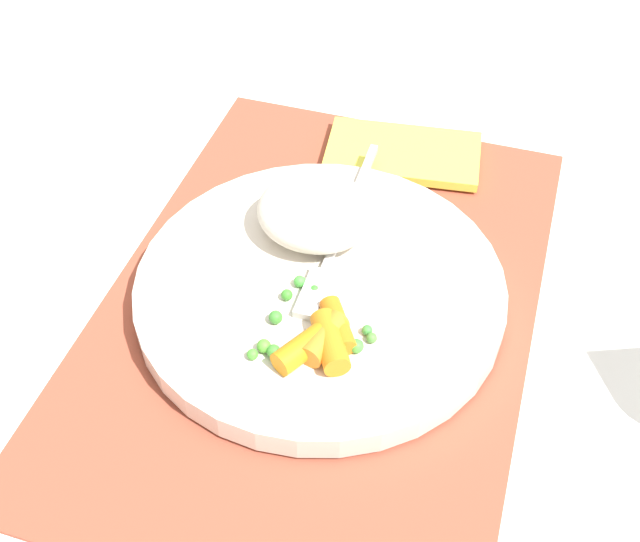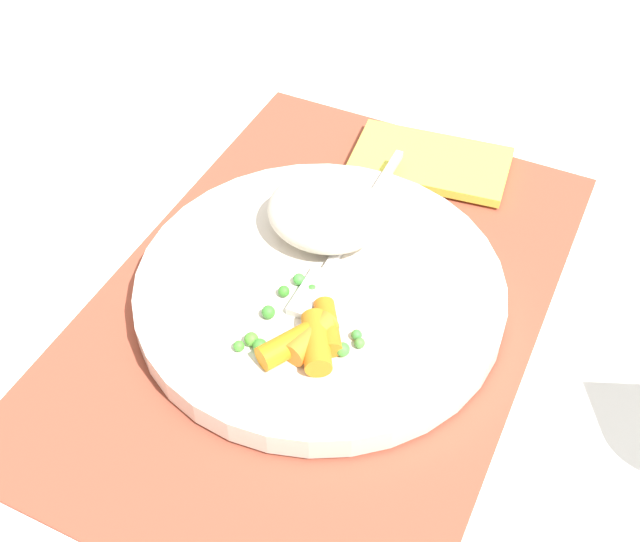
{
  "view_description": "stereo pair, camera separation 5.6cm",
  "coord_description": "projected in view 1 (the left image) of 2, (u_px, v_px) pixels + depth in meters",
  "views": [
    {
      "loc": [
        0.38,
        0.12,
        0.45
      ],
      "look_at": [
        0.0,
        0.0,
        0.03
      ],
      "focal_mm": 45.8,
      "sensor_mm": 36.0,
      "label": 1
    },
    {
      "loc": [
        0.36,
        0.17,
        0.45
      ],
      "look_at": [
        0.0,
        0.0,
        0.03
      ],
      "focal_mm": 45.8,
      "sensor_mm": 36.0,
      "label": 2
    }
  ],
  "objects": [
    {
      "name": "carrot_portion",
      "position": [
        324.0,
        338.0,
        0.53
      ],
      "size": [
        0.07,
        0.05,
        0.02
      ],
      "color": "orange",
      "rests_on": "plate"
    },
    {
      "name": "plate",
      "position": [
        320.0,
        290.0,
        0.58
      ],
      "size": [
        0.26,
        0.26,
        0.02
      ],
      "primitive_type": "cylinder",
      "color": "silver",
      "rests_on": "placemat"
    },
    {
      "name": "napkin",
      "position": [
        403.0,
        153.0,
        0.7
      ],
      "size": [
        0.09,
        0.14,
        0.01
      ],
      "primitive_type": "cube",
      "rotation": [
        0.0,
        0.0,
        0.12
      ],
      "color": "#EAE54C",
      "rests_on": "placemat"
    },
    {
      "name": "pea_scatter",
      "position": [
        304.0,
        328.0,
        0.54
      ],
      "size": [
        0.08,
        0.08,
        0.01
      ],
      "color": "#579C46",
      "rests_on": "plate"
    },
    {
      "name": "fork",
      "position": [
        335.0,
        242.0,
        0.6
      ],
      "size": [
        0.19,
        0.02,
        0.01
      ],
      "color": "silver",
      "rests_on": "plate"
    },
    {
      "name": "ground_plane",
      "position": [
        320.0,
        304.0,
        0.59
      ],
      "size": [
        2.4,
        2.4,
        0.0
      ],
      "primitive_type": "plane",
      "color": "white"
    },
    {
      "name": "rice_mound",
      "position": [
        316.0,
        212.0,
        0.6
      ],
      "size": [
        0.08,
        0.09,
        0.04
      ],
      "primitive_type": "ellipsoid",
      "color": "beige",
      "rests_on": "plate"
    },
    {
      "name": "placemat",
      "position": [
        320.0,
        301.0,
        0.59
      ],
      "size": [
        0.45,
        0.3,
        0.01
      ],
      "primitive_type": "cube",
      "color": "#9E4733",
      "rests_on": "ground_plane"
    }
  ]
}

